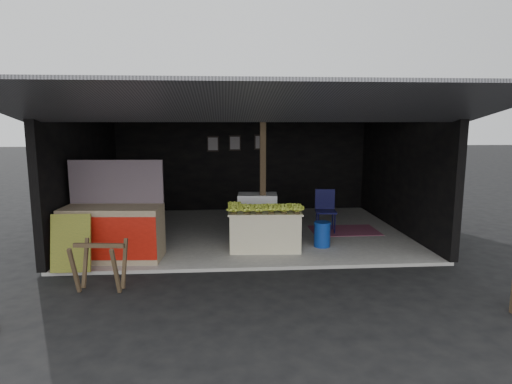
{
  "coord_description": "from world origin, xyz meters",
  "views": [
    {
      "loc": [
        -0.5,
        -6.91,
        2.48
      ],
      "look_at": [
        0.13,
        1.56,
        1.1
      ],
      "focal_mm": 30.0,
      "sensor_mm": 36.0,
      "label": 1
    }
  ],
  "objects": [
    {
      "name": "sawhorse",
      "position": [
        -2.35,
        -0.71,
        0.46
      ],
      "size": [
        0.75,
        0.71,
        0.73
      ],
      "rotation": [
        0.0,
        0.0,
        -0.12
      ],
      "color": "#4B3B25",
      "rests_on": "ground"
    },
    {
      "name": "water_barrel",
      "position": [
        1.41,
        1.14,
        0.29
      ],
      "size": [
        0.32,
        0.32,
        0.47
      ],
      "primitive_type": "cylinder",
      "color": "navy",
      "rests_on": "concrete_slab"
    },
    {
      "name": "neighbor_stall",
      "position": [
        -2.49,
        0.65,
        0.58
      ],
      "size": [
        1.75,
        0.88,
        1.76
      ],
      "rotation": [
        0.0,
        0.0,
        -0.07
      ],
      "color": "#998466",
      "rests_on": "concrete_slab"
    },
    {
      "name": "white_crate",
      "position": [
        0.2,
        2.05,
        0.52
      ],
      "size": [
        0.87,
        0.63,
        0.92
      ],
      "rotation": [
        0.0,
        0.0,
        -0.09
      ],
      "color": "white",
      "rests_on": "concrete_slab"
    },
    {
      "name": "ground",
      "position": [
        0.0,
        0.0,
        0.0
      ],
      "size": [
        80.0,
        80.0,
        0.0
      ],
      "primitive_type": "plane",
      "color": "black",
      "rests_on": "ground"
    },
    {
      "name": "concrete_slab",
      "position": [
        0.0,
        2.5,
        0.03
      ],
      "size": [
        7.0,
        5.0,
        0.06
      ],
      "primitive_type": "cube",
      "color": "gray",
      "rests_on": "ground"
    },
    {
      "name": "banana_pile",
      "position": [
        0.27,
        1.08,
        0.89
      ],
      "size": [
        1.31,
        0.83,
        0.15
      ],
      "primitive_type": null,
      "rotation": [
        0.0,
        0.0,
        -0.05
      ],
      "color": "gold",
      "rests_on": "banana_table"
    },
    {
      "name": "plastic_chair",
      "position": [
        1.76,
        2.38,
        0.61
      ],
      "size": [
        0.49,
        0.49,
        0.94
      ],
      "rotation": [
        0.0,
        0.0,
        -0.11
      ],
      "color": "#090933",
      "rests_on": "concrete_slab"
    },
    {
      "name": "banana_table",
      "position": [
        0.27,
        1.08,
        0.44
      ],
      "size": [
        1.43,
        0.93,
        0.76
      ],
      "rotation": [
        0.0,
        0.0,
        -0.05
      ],
      "color": "beige",
      "rests_on": "concrete_slab"
    },
    {
      "name": "magenta_rug",
      "position": [
        2.2,
        2.35,
        0.07
      ],
      "size": [
        1.5,
        1.0,
        0.01
      ],
      "primitive_type": "cube",
      "rotation": [
        0.0,
        0.0,
        0.0
      ],
      "color": "maroon",
      "rests_on": "concrete_slab"
    },
    {
      "name": "shophouse",
      "position": [
        0.0,
        2.82,
        2.1
      ],
      "size": [
        7.4,
        7.29,
        3.02
      ],
      "color": "black",
      "rests_on": "ground"
    },
    {
      "name": "green_signboard",
      "position": [
        -3.01,
        0.05,
        0.54
      ],
      "size": [
        0.64,
        0.23,
        0.94
      ],
      "primitive_type": "cube",
      "rotation": [
        -0.2,
        0.0,
        0.0
      ],
      "color": "black",
      "rests_on": "concrete_slab"
    },
    {
      "name": "picture_frames",
      "position": [
        -0.17,
        4.89,
        1.93
      ],
      "size": [
        1.62,
        0.04,
        0.46
      ],
      "color": "black",
      "rests_on": "shophouse"
    }
  ]
}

